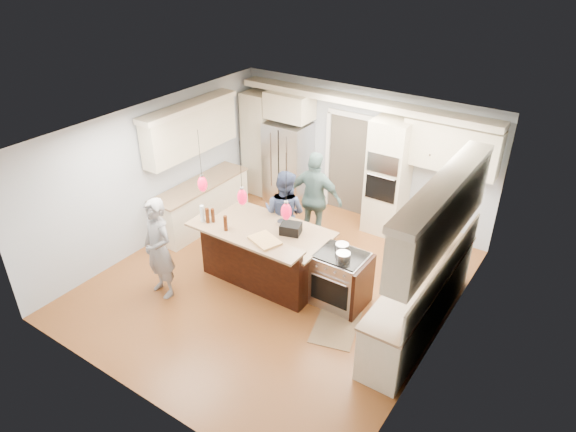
% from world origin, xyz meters
% --- Properties ---
extents(ground_plane, '(6.00, 6.00, 0.00)m').
position_xyz_m(ground_plane, '(0.00, 0.00, 0.00)').
color(ground_plane, brown).
rests_on(ground_plane, ground).
extents(room_shell, '(5.54, 6.04, 2.72)m').
position_xyz_m(room_shell, '(0.00, 0.00, 1.82)').
color(room_shell, '#B2BCC6').
rests_on(room_shell, ground).
extents(refrigerator, '(0.90, 0.70, 1.80)m').
position_xyz_m(refrigerator, '(-1.55, 2.64, 0.90)').
color(refrigerator, '#B7B7BC').
rests_on(refrigerator, ground).
extents(oven_column, '(0.72, 0.69, 2.30)m').
position_xyz_m(oven_column, '(0.75, 2.67, 1.15)').
color(oven_column, beige).
rests_on(oven_column, ground).
extents(back_upper_cabinets, '(5.30, 0.61, 2.54)m').
position_xyz_m(back_upper_cabinets, '(-0.75, 2.76, 1.67)').
color(back_upper_cabinets, beige).
rests_on(back_upper_cabinets, ground).
extents(right_counter_run, '(0.64, 3.10, 2.51)m').
position_xyz_m(right_counter_run, '(2.44, 0.30, 1.06)').
color(right_counter_run, beige).
rests_on(right_counter_run, ground).
extents(left_cabinets, '(0.64, 2.30, 2.51)m').
position_xyz_m(left_cabinets, '(-2.44, 0.80, 1.06)').
color(left_cabinets, beige).
rests_on(left_cabinets, ground).
extents(kitchen_island, '(2.10, 1.46, 1.12)m').
position_xyz_m(kitchen_island, '(-0.25, 0.07, 0.49)').
color(kitchen_island, black).
rests_on(kitchen_island, ground).
extents(island_range, '(0.82, 0.71, 0.92)m').
position_xyz_m(island_range, '(1.16, 0.15, 0.46)').
color(island_range, '#B7B7BC').
rests_on(island_range, ground).
extents(pendant_lights, '(1.75, 0.15, 1.03)m').
position_xyz_m(pendant_lights, '(-0.25, -0.51, 1.80)').
color(pendant_lights, black).
rests_on(pendant_lights, ground).
extents(person_bar_end, '(0.69, 0.51, 1.73)m').
position_xyz_m(person_bar_end, '(-1.40, -1.27, 0.87)').
color(person_bar_end, gray).
rests_on(person_bar_end, ground).
extents(person_far_left, '(0.87, 0.71, 1.67)m').
position_xyz_m(person_far_left, '(-0.42, 0.85, 0.83)').
color(person_far_left, navy).
rests_on(person_far_left, ground).
extents(person_far_right, '(1.11, 0.56, 1.82)m').
position_xyz_m(person_far_right, '(-0.19, 1.54, 0.91)').
color(person_far_right, slate).
rests_on(person_far_right, ground).
extents(person_range_side, '(0.69, 1.12, 1.68)m').
position_xyz_m(person_range_side, '(2.25, 1.30, 0.84)').
color(person_range_side, '#AE96C9').
rests_on(person_range_side, ground).
extents(floor_rug, '(0.87, 1.07, 0.01)m').
position_xyz_m(floor_rug, '(1.40, -0.42, 0.01)').
color(floor_rug, olive).
rests_on(floor_rug, ground).
extents(water_bottle, '(0.08, 0.08, 0.30)m').
position_xyz_m(water_bottle, '(-1.08, -0.54, 1.27)').
color(water_bottle, silver).
rests_on(water_bottle, kitchen_island).
extents(beer_bottle_a, '(0.08, 0.08, 0.24)m').
position_xyz_m(beer_bottle_a, '(-0.94, -0.45, 1.24)').
color(beer_bottle_a, '#3F1C0B').
rests_on(beer_bottle_a, kitchen_island).
extents(beer_bottle_b, '(0.07, 0.07, 0.26)m').
position_xyz_m(beer_bottle_b, '(-0.99, -0.52, 1.25)').
color(beer_bottle_b, '#3F1C0B').
rests_on(beer_bottle_b, kitchen_island).
extents(beer_bottle_c, '(0.08, 0.08, 0.26)m').
position_xyz_m(beer_bottle_c, '(-0.59, -0.54, 1.25)').
color(beer_bottle_c, '#3F1C0B').
rests_on(beer_bottle_c, kitchen_island).
extents(drink_can, '(0.08, 0.08, 0.13)m').
position_xyz_m(drink_can, '(-0.63, -0.49, 1.19)').
color(drink_can, '#B7B7BC').
rests_on(drink_can, kitchen_island).
extents(cutting_board, '(0.57, 0.49, 0.04)m').
position_xyz_m(cutting_board, '(0.12, -0.47, 1.14)').
color(cutting_board, tan).
rests_on(cutting_board, kitchen_island).
extents(pot_large, '(0.21, 0.21, 0.12)m').
position_xyz_m(pot_large, '(1.09, 0.25, 0.98)').
color(pot_large, '#B7B7BC').
rests_on(pot_large, island_range).
extents(pot_small, '(0.22, 0.22, 0.11)m').
position_xyz_m(pot_small, '(1.22, 0.05, 0.98)').
color(pot_small, '#B7B7BC').
rests_on(pot_small, island_range).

